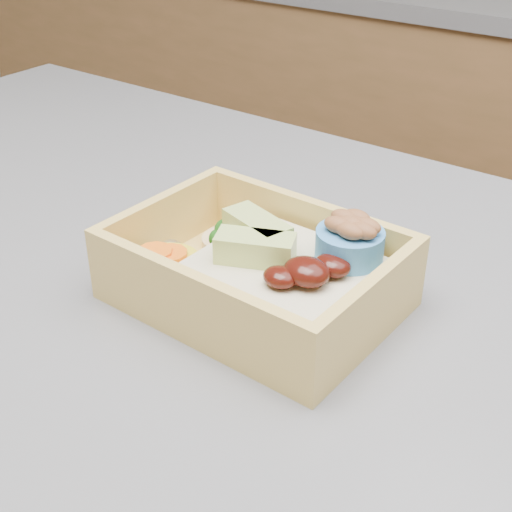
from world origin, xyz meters
The scene contains 1 object.
bento_box centered at (-0.07, 0.04, 0.94)m, with size 0.18×0.13×0.06m.
Camera 1 is at (0.15, -0.27, 1.18)m, focal length 50.00 mm.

